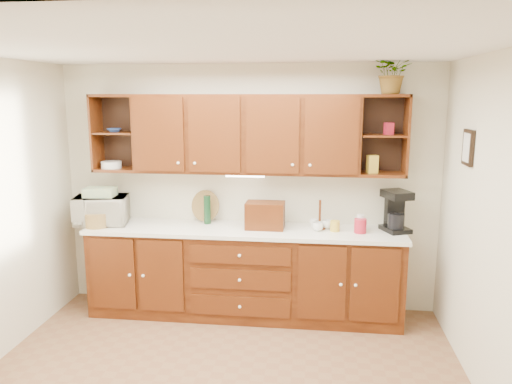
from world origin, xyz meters
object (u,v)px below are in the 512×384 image
(bread_box, at_px, (265,215))
(coffee_maker, at_px, (396,211))
(potted_plant, at_px, (393,72))
(microwave, at_px, (101,210))

(bread_box, bearing_deg, coffee_maker, 4.01)
(coffee_maker, xyz_separation_m, potted_plant, (-0.10, 0.00, 1.35))
(microwave, xyz_separation_m, potted_plant, (2.94, 0.10, 1.40))
(bread_box, relative_size, potted_plant, 0.96)
(coffee_maker, bearing_deg, bread_box, 160.32)
(microwave, relative_size, coffee_maker, 1.30)
(bread_box, height_order, coffee_maker, coffee_maker)
(bread_box, xyz_separation_m, potted_plant, (1.21, 0.07, 1.42))
(microwave, height_order, coffee_maker, coffee_maker)
(bread_box, xyz_separation_m, coffee_maker, (1.31, 0.07, 0.06))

